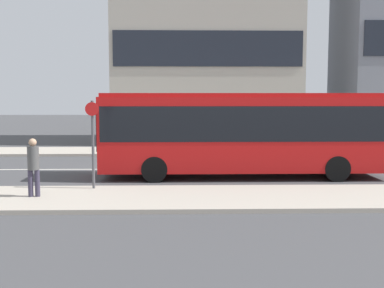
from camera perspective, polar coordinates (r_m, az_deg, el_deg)
ground_plane at (r=20.98m, az=-6.42°, el=-2.98°), size 120.00×120.00×0.00m
sidewalk_near at (r=14.85m, az=-8.53°, el=-6.38°), size 44.00×3.50×0.13m
sidewalk_far at (r=27.14m, az=-5.27°, el=-0.85°), size 44.00×3.50×0.13m
lane_centerline at (r=20.98m, az=-6.42°, el=-2.97°), size 41.80×0.16×0.01m
city_bus at (r=18.80m, az=5.98°, el=1.78°), size 10.93×2.57×3.27m
parked_car_0 at (r=26.04m, az=20.15°, el=-0.19°), size 4.52×1.71×1.34m
pedestrian_near_stop at (r=15.23m, az=-18.29°, el=-2.22°), size 0.35×0.34×1.76m
bus_stop_sign at (r=16.00m, az=-11.68°, el=0.73°), size 0.44×0.12×2.88m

